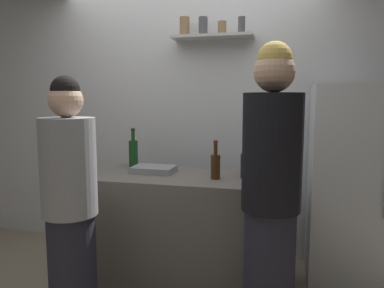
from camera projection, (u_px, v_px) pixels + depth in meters
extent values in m
cube|color=white|center=(191.00, 118.00, 3.56)|extent=(4.80, 0.10, 2.60)
cube|color=silver|center=(212.00, 37.00, 3.26)|extent=(0.74, 0.22, 0.02)
cylinder|color=olive|center=(185.00, 27.00, 3.31)|extent=(0.09, 0.09, 0.17)
cylinder|color=#4C4C51|center=(203.00, 26.00, 3.27)|extent=(0.08, 0.08, 0.16)
cylinder|color=olive|center=(222.00, 28.00, 3.23)|extent=(0.08, 0.08, 0.12)
cylinder|color=#4C4C51|center=(242.00, 25.00, 3.19)|extent=(0.06, 0.06, 0.15)
cube|color=silver|center=(351.00, 186.00, 2.90)|extent=(0.63, 0.58, 1.59)
cube|color=#66605B|center=(192.00, 231.00, 2.90)|extent=(1.53, 0.69, 0.89)
cube|color=gray|center=(154.00, 169.00, 2.98)|extent=(0.34, 0.24, 0.05)
cylinder|color=#B2B2B7|center=(267.00, 169.00, 2.85)|extent=(0.09, 0.09, 0.10)
cylinder|color=silver|center=(265.00, 162.00, 2.82)|extent=(0.03, 0.02, 0.16)
cylinder|color=silver|center=(270.00, 160.00, 2.83)|extent=(0.01, 0.03, 0.18)
cylinder|color=silver|center=(267.00, 162.00, 2.83)|extent=(0.04, 0.01, 0.16)
cylinder|color=silver|center=(266.00, 161.00, 2.83)|extent=(0.04, 0.03, 0.17)
cylinder|color=#472814|center=(215.00, 167.00, 2.73)|extent=(0.07, 0.07, 0.18)
cylinder|color=#472814|center=(216.00, 149.00, 2.71)|extent=(0.03, 0.03, 0.09)
cylinder|color=maroon|center=(216.00, 141.00, 2.71)|extent=(0.03, 0.03, 0.02)
cylinder|color=#19471E|center=(133.00, 154.00, 3.19)|extent=(0.08, 0.08, 0.24)
cylinder|color=#19471E|center=(133.00, 135.00, 3.17)|extent=(0.03, 0.03, 0.09)
cylinder|color=black|center=(133.00, 129.00, 3.16)|extent=(0.04, 0.04, 0.02)
cylinder|color=black|center=(245.00, 166.00, 2.76)|extent=(0.07, 0.07, 0.19)
cylinder|color=black|center=(246.00, 148.00, 2.75)|extent=(0.03, 0.03, 0.09)
cylinder|color=gold|center=(246.00, 140.00, 2.74)|extent=(0.03, 0.03, 0.02)
cylinder|color=silver|center=(261.00, 167.00, 2.69)|extent=(0.08, 0.08, 0.20)
cylinder|color=silver|center=(261.00, 151.00, 2.67)|extent=(0.05, 0.05, 0.03)
cylinder|color=#268C3F|center=(261.00, 148.00, 2.67)|extent=(0.05, 0.05, 0.02)
cylinder|color=#262633|center=(269.00, 279.00, 2.17)|extent=(0.30, 0.30, 0.85)
cylinder|color=black|center=(272.00, 152.00, 2.07)|extent=(0.34, 0.34, 0.67)
sphere|color=#D8AD8C|center=(274.00, 72.00, 2.02)|extent=(0.23, 0.23, 0.23)
sphere|color=#D8B759|center=(275.00, 59.00, 2.01)|extent=(0.19, 0.19, 0.19)
cylinder|color=#262633|center=(73.00, 272.00, 2.34)|extent=(0.30, 0.30, 0.76)
cylinder|color=gray|center=(68.00, 167.00, 2.25)|extent=(0.34, 0.34, 0.61)
sphere|color=#D8AD8C|center=(66.00, 100.00, 2.20)|extent=(0.21, 0.21, 0.21)
sphere|color=black|center=(65.00, 90.00, 2.19)|extent=(0.18, 0.18, 0.18)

